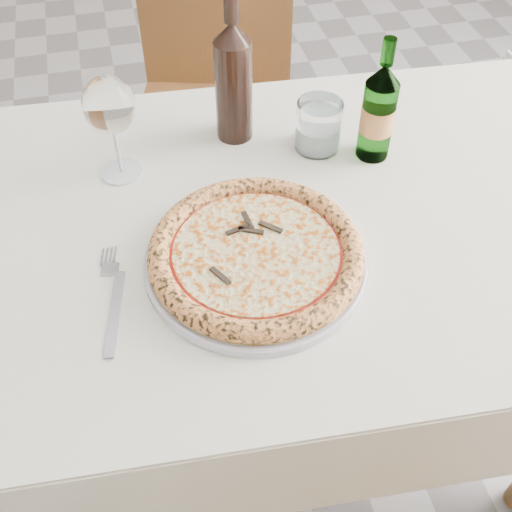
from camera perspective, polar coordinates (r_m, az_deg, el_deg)
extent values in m
cube|color=gray|center=(1.66, -6.82, -17.39)|extent=(5.00, 6.00, 0.02)
cube|color=brown|center=(1.07, -1.26, 2.19)|extent=(1.32, 0.81, 0.04)
cube|color=white|center=(1.05, -1.28, 3.07)|extent=(1.39, 0.88, 0.01)
cube|color=white|center=(1.42, -4.75, 10.67)|extent=(1.34, 0.01, 0.22)
cube|color=white|center=(0.93, 4.51, -19.06)|extent=(1.34, 0.01, 0.22)
cylinder|color=brown|center=(1.70, 15.95, 3.58)|extent=(0.06, 0.06, 0.71)
cube|color=brown|center=(1.78, -3.88, 11.61)|extent=(0.51, 0.51, 0.04)
cube|color=brown|center=(1.81, -3.66, 21.53)|extent=(0.40, 0.16, 0.46)
cylinder|color=brown|center=(2.05, 1.91, 9.02)|extent=(0.04, 0.04, 0.43)
cylinder|color=brown|center=(1.79, 1.53, 2.00)|extent=(0.04, 0.04, 0.43)
cylinder|color=brown|center=(2.08, -7.92, 9.28)|extent=(0.04, 0.04, 0.43)
cylinder|color=brown|center=(1.82, -9.55, 2.42)|extent=(0.04, 0.04, 0.43)
cylinder|color=silver|center=(0.98, 0.00, -0.51)|extent=(0.34, 0.34, 0.01)
torus|color=silver|center=(0.97, 0.00, -0.32)|extent=(0.34, 0.34, 0.01)
cylinder|color=#DCB365|center=(0.97, 0.00, 0.00)|extent=(0.32, 0.32, 0.01)
torus|color=#DC8C48|center=(0.96, 0.00, 0.32)|extent=(0.33, 0.33, 0.03)
cylinder|color=red|center=(0.96, 0.00, 0.32)|extent=(0.27, 0.27, 0.00)
cylinder|color=beige|center=(0.96, 0.00, 0.44)|extent=(0.25, 0.25, 0.00)
cube|color=black|center=(0.96, 1.84, 0.95)|extent=(0.04, 0.01, 0.00)
cube|color=black|center=(0.99, 0.23, 2.79)|extent=(0.02, 0.04, 0.00)
cube|color=black|center=(0.98, -3.86, 1.79)|extent=(0.04, 0.03, 0.00)
cube|color=black|center=(0.94, -1.50, -0.65)|extent=(0.04, 0.03, 0.00)
cube|color=black|center=(0.92, 1.86, -1.59)|extent=(0.02, 0.04, 0.00)
cube|color=#979DA9|center=(0.94, -12.41, -5.10)|extent=(0.04, 0.15, 0.00)
cube|color=#979DA9|center=(1.00, -12.88, -0.93)|extent=(0.03, 0.03, 0.00)
cylinder|color=#979DA9|center=(1.02, -13.57, 0.19)|extent=(0.00, 0.04, 0.00)
cylinder|color=#979DA9|center=(1.02, -13.20, 0.26)|extent=(0.00, 0.04, 0.00)
cylinder|color=#979DA9|center=(1.02, -12.84, 0.32)|extent=(0.00, 0.04, 0.00)
cylinder|color=#979DA9|center=(1.02, -12.47, 0.39)|extent=(0.00, 0.04, 0.00)
cylinder|color=silver|center=(1.16, -11.81, 7.34)|extent=(0.07, 0.07, 0.00)
cylinder|color=silver|center=(1.13, -12.20, 9.27)|extent=(0.01, 0.01, 0.10)
ellipsoid|color=white|center=(1.08, -12.96, 12.96)|extent=(0.09, 0.09, 0.10)
cylinder|color=white|center=(1.17, 5.58, 11.47)|extent=(0.08, 0.08, 0.09)
cylinder|color=white|center=(1.19, 5.50, 10.60)|extent=(0.07, 0.07, 0.04)
cylinder|color=#42843C|center=(1.15, 10.69, 11.74)|extent=(0.06, 0.06, 0.15)
cone|color=#42843C|center=(1.11, 11.36, 15.55)|extent=(0.06, 0.06, 0.04)
cylinder|color=#42843C|center=(1.08, 11.69, 17.37)|extent=(0.02, 0.02, 0.05)
cylinder|color=tan|center=(1.15, 10.72, 11.92)|extent=(0.06, 0.06, 0.05)
cylinder|color=black|center=(1.17, -2.00, 14.47)|extent=(0.07, 0.07, 0.19)
cone|color=black|center=(1.11, -2.16, 19.30)|extent=(0.07, 0.07, 0.03)
cylinder|color=black|center=(1.10, -2.22, 21.18)|extent=(0.02, 0.02, 0.05)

